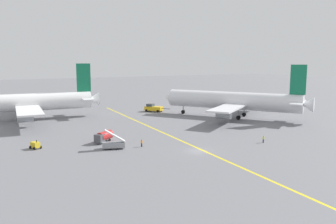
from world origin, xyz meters
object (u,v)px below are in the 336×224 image
Objects in this scene: airliner_being_pushed at (233,101)px; gse_fuel_bowser_stubby at (104,136)px; gse_gpu_cart_small at (35,145)px; ground_crew_marshaller_foreground at (142,143)px; gse_stair_truck_yellow at (114,144)px; ground_crew_wing_walker_right at (263,139)px; pushback_tug at (153,108)px; airliner_at_gate_left at (21,103)px.

airliner_being_pushed reaches higher than gse_fuel_bowser_stubby.
gse_gpu_cart_small is 1.66× the size of ground_crew_marshaller_foreground.
gse_stair_truck_yellow is 6.34m from gse_fuel_bowser_stubby.
ground_crew_wing_walker_right is (30.33, -11.41, -0.23)m from gse_stair_truck_yellow.
pushback_tug reaches higher than gse_fuel_bowser_stubby.
ground_crew_wing_walker_right is (30.25, -17.74, -0.54)m from gse_fuel_bowser_stubby.
ground_crew_wing_walker_right reaches higher than ground_crew_marshaller_foreground.
ground_crew_wing_walker_right is 26.65m from ground_crew_marshaller_foreground.
pushback_tug is (-15.96, 23.87, -3.94)m from airliner_being_pushed.
airliner_at_gate_left is at bearing 86.79° from gse_gpu_cart_small.
ground_crew_marshaller_foreground is (5.53, -7.78, -0.54)m from gse_fuel_bowser_stubby.
gse_fuel_bowser_stubby is at bearing 89.27° from gse_stair_truck_yellow.
gse_fuel_bowser_stubby is (13.98, -1.56, 0.54)m from gse_gpu_cart_small.
pushback_tug is at bearing 123.77° from airliner_being_pushed.
pushback_tug is 5.45× the size of ground_crew_marshaller_foreground.
gse_stair_truck_yellow reaches higher than gse_fuel_bowser_stubby.
gse_stair_truck_yellow is at bearing -126.43° from pushback_tug.
pushback_tug is 5.43× the size of ground_crew_wing_walker_right.
ground_crew_marshaller_foreground is at bearing -54.59° from gse_fuel_bowser_stubby.
gse_fuel_bowser_stubby is (11.85, -39.37, -3.90)m from airliner_at_gate_left.
gse_stair_truck_yellow is at bearing -29.59° from gse_gpu_cart_small.
gse_stair_truck_yellow is 5.80m from ground_crew_marshaller_foreground.
airliner_at_gate_left is at bearing 154.74° from airliner_being_pushed.
gse_gpu_cart_small is 21.62m from ground_crew_marshaller_foreground.
pushback_tug is at bearing -5.09° from airliner_at_gate_left.
airliner_being_pushed reaches higher than ground_crew_wing_walker_right.
airliner_being_pushed is at bearing -25.26° from airliner_at_gate_left.
gse_fuel_bowser_stubby is 3.28× the size of ground_crew_marshaller_foreground.
airliner_at_gate_left reaches higher than ground_crew_wing_walker_right.
airliner_being_pushed is 45.85m from ground_crew_marshaller_foreground.
airliner_at_gate_left is 41.30m from gse_fuel_bowser_stubby.
airliner_being_pushed is at bearing 21.03° from gse_stair_truck_yellow.
gse_gpu_cart_small reaches higher than ground_crew_marshaller_foreground.
pushback_tug is 3.29× the size of gse_gpu_cart_small.
gse_gpu_cart_small is 48.25m from ground_crew_wing_walker_right.
airliner_being_pushed is 8.38× the size of gse_fuel_bowser_stubby.
airliner_at_gate_left is 43.04m from pushback_tug.
gse_gpu_cart_small is (-2.12, -37.81, -4.44)m from airliner_at_gate_left.
pushback_tug is at bearing 37.19° from gse_gpu_cart_small.
gse_fuel_bowser_stubby is 9.56m from ground_crew_marshaller_foreground.
gse_fuel_bowser_stubby reaches higher than gse_gpu_cart_small.
gse_gpu_cart_small is at bearing 150.41° from gse_stair_truck_yellow.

